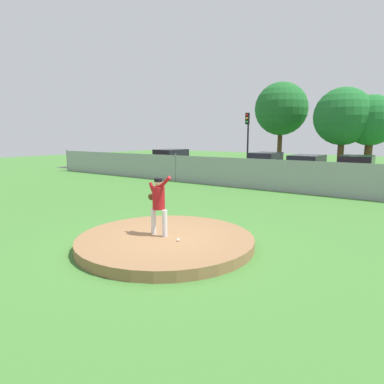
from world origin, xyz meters
TOP-DOWN VIEW (x-y plane):
  - ground_plane at (0.00, 6.00)m, footprint 80.00×80.00m
  - asphalt_strip at (0.00, 14.50)m, footprint 44.00×7.00m
  - pitchers_mound at (0.00, 0.00)m, footprint 4.56×4.56m
  - pitcher_youth at (-0.20, -0.03)m, footprint 0.81×0.32m
  - baseball at (0.53, -0.16)m, footprint 0.07×0.07m
  - chainlink_fence at (0.00, 10.00)m, footprint 37.49×0.07m
  - parked_car_red at (2.08, 14.39)m, footprint 1.97×4.15m
  - parked_car_silver at (-0.73, 14.44)m, footprint 2.04×4.26m
  - parked_car_burgundy at (-11.62, 14.70)m, footprint 1.97×4.67m
  - parked_car_white at (-3.57, 14.84)m, footprint 1.88×4.29m
  - traffic_cone_orange at (-6.54, 14.55)m, footprint 0.40×0.40m
  - traffic_light_near at (-6.88, 18.76)m, footprint 0.28×0.46m
  - tree_broad_right at (-6.47, 24.96)m, footprint 4.94×4.94m
  - tree_broad_left at (-0.58, 23.09)m, footprint 4.60×4.60m
  - tree_slender_far at (1.34, 23.89)m, footprint 3.99×3.99m

SIDE VIEW (x-z plane):
  - ground_plane at x=0.00m, z-range 0.00..0.00m
  - asphalt_strip at x=0.00m, z-range 0.00..0.01m
  - pitchers_mound at x=0.00m, z-range 0.00..0.26m
  - traffic_cone_orange at x=-6.54m, z-range -0.01..0.54m
  - baseball at x=0.53m, z-range 0.26..0.33m
  - parked_car_silver at x=-0.73m, z-range -0.04..1.61m
  - parked_car_red at x=2.08m, z-range -0.05..1.67m
  - chainlink_fence at x=0.00m, z-range -0.05..1.68m
  - parked_car_white at x=-3.57m, z-range -0.04..1.68m
  - parked_car_burgundy at x=-11.62m, z-range -0.04..1.71m
  - pitcher_youth at x=-0.20m, z-range 0.39..1.98m
  - traffic_light_near at x=-6.88m, z-range 0.86..5.50m
  - tree_slender_far at x=1.34m, z-range 0.98..7.01m
  - tree_broad_left at x=-0.58m, z-range 1.01..7.67m
  - tree_broad_right at x=-6.47m, z-range 1.41..9.21m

